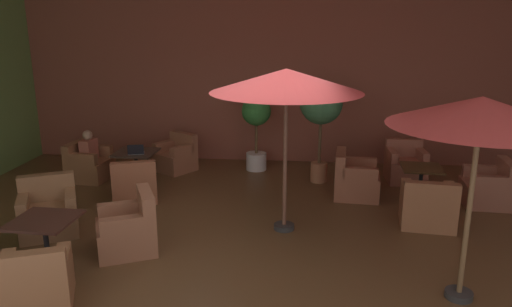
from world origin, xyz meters
The scene contains 22 objects.
ground_plane centered at (0.00, 0.00, -0.01)m, with size 11.39×8.37×0.02m, color brown.
wall_back_brick centered at (0.00, 4.14, 2.08)m, with size 11.39×0.08×4.16m, color brown.
cafe_table_front_left centered at (-2.59, 2.26, 0.53)m, with size 0.82×0.82×0.63m.
armchair_front_left_north centered at (-2.28, 1.26, 0.30)m, with size 0.95×0.93×0.79m.
armchair_front_left_east centered at (-2.01, 3.13, 0.30)m, with size 1.00×1.00×0.80m.
armchair_front_left_south centered at (-3.64, 2.35, 0.29)m, with size 0.80×0.87×0.77m.
cafe_table_front_right centered at (2.85, 1.73, 0.50)m, with size 0.73×0.73×0.63m.
armchair_front_right_north centered at (2.71, 0.59, 0.31)m, with size 0.90×0.82×0.80m.
armchair_front_right_east centered at (4.01, 1.65, 0.30)m, with size 0.84×0.84×0.82m.
armchair_front_right_south centered at (2.80, 2.89, 0.31)m, with size 0.76×0.78×0.82m.
armchair_front_right_west centered at (1.69, 1.84, 0.31)m, with size 0.87×0.87×0.85m.
cafe_table_mid_center centered at (-2.65, -1.18, 0.52)m, with size 0.82×0.82×0.63m.
armchair_mid_center_north centered at (-1.68, -0.73, 0.32)m, with size 1.02×0.99×0.87m.
armchair_mid_center_east centered at (-3.12, -0.23, 0.32)m, with size 1.08×1.06×0.86m.
armchair_mid_center_west centered at (-2.25, -2.17, 0.29)m, with size 0.98×0.97×0.78m.
patio_umbrella_tall_red centered at (2.59, -1.53, 2.20)m, with size 1.98×1.98×2.38m.
patio_umbrella_center_beige centered at (0.46, 0.23, 2.30)m, with size 2.24×2.24×2.49m.
potted_tree_left_corner centered at (1.06, 2.66, 1.51)m, with size 0.84×0.84×2.03m.
potted_tree_mid_left centered at (-0.28, 3.35, 1.04)m, with size 0.63×0.63×1.61m.
patron_blue_shirt centered at (-3.60, 2.35, 0.68)m, with size 0.25×0.40×0.62m.
iced_drink_cup centered at (-2.64, 2.24, 0.69)m, with size 0.08×0.08×0.11m, color white.
open_laptop centered at (-2.52, 2.09, 0.69)m, with size 0.36×0.30×0.20m.
Camera 1 is at (0.71, -6.82, 3.14)m, focal length 34.17 mm.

